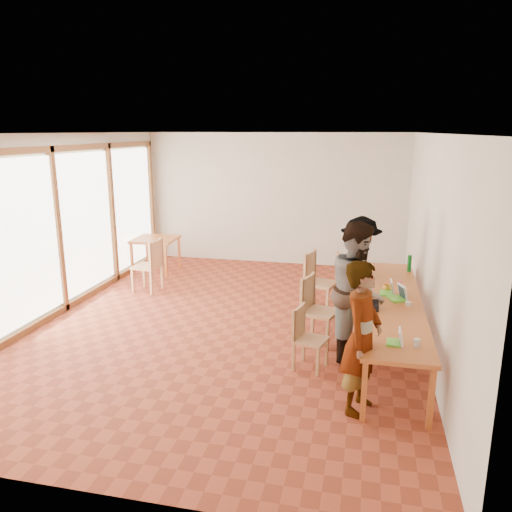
{
  "coord_description": "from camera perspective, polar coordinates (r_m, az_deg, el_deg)",
  "views": [
    {
      "loc": [
        2.08,
        -7.28,
        3.04
      ],
      "look_at": [
        0.41,
        0.23,
        1.1
      ],
      "focal_mm": 35.0,
      "sensor_mm": 36.0,
      "label": 1
    }
  ],
  "objects": [
    {
      "name": "chair_spare",
      "position": [
        9.77,
        -11.84,
        -0.45
      ],
      "size": [
        0.53,
        0.53,
        0.54
      ],
      "rotation": [
        0.0,
        0.0,
        3.01
      ],
      "color": "#E1A570",
      "rests_on": "ground"
    },
    {
      "name": "yellow_mug",
      "position": [
        7.59,
        14.72,
        -3.52
      ],
      "size": [
        0.15,
        0.15,
        0.09
      ],
      "primitive_type": "imported",
      "rotation": [
        0.0,
        0.0,
        -0.32
      ],
      "color": "#FDAA28",
      "rests_on": "communal_table"
    },
    {
      "name": "laptop_near",
      "position": [
        5.79,
        15.82,
        -9.19
      ],
      "size": [
        0.2,
        0.22,
        0.18
      ],
      "rotation": [
        0.0,
        0.0,
        -0.08
      ],
      "color": "#5FD532",
      "rests_on": "communal_table"
    },
    {
      "name": "clear_glass",
      "position": [
        5.78,
        17.9,
        -9.42
      ],
      "size": [
        0.07,
        0.07,
        0.09
      ],
      "primitive_type": "cylinder",
      "color": "silver",
      "rests_on": "communal_table"
    },
    {
      "name": "window_wall",
      "position": [
        8.99,
        -21.83,
        3.27
      ],
      "size": [
        0.1,
        8.0,
        3.0
      ],
      "primitive_type": "cube",
      "color": "white",
      "rests_on": "ground"
    },
    {
      "name": "ground",
      "position": [
        8.16,
        -3.17,
        -7.74
      ],
      "size": [
        8.0,
        8.0,
        0.0
      ],
      "primitive_type": "plane",
      "color": "#9B3E25",
      "rests_on": "ground"
    },
    {
      "name": "wall_front",
      "position": [
        4.18,
        -18.56,
        -8.26
      ],
      "size": [
        6.0,
        0.1,
        3.0
      ],
      "primitive_type": "cube",
      "color": "beige",
      "rests_on": "ground"
    },
    {
      "name": "person_near",
      "position": [
        5.6,
        11.99,
        -9.11
      ],
      "size": [
        0.57,
        0.72,
        1.72
      ],
      "primitive_type": "imported",
      "rotation": [
        0.0,
        0.0,
        1.29
      ],
      "color": "gray",
      "rests_on": "ground"
    },
    {
      "name": "ceiling",
      "position": [
        7.57,
        -3.48,
        13.98
      ],
      "size": [
        6.0,
        8.0,
        0.04
      ],
      "primitive_type": "cube",
      "color": "white",
      "rests_on": "wall_back"
    },
    {
      "name": "wall_right",
      "position": [
        7.5,
        19.34,
        1.49
      ],
      "size": [
        0.1,
        8.0,
        3.0
      ],
      "primitive_type": "cube",
      "color": "beige",
      "rests_on": "ground"
    },
    {
      "name": "wall_back",
      "position": [
        11.57,
        2.11,
        6.5
      ],
      "size": [
        6.0,
        0.1,
        3.0
      ],
      "primitive_type": "cube",
      "color": "beige",
      "rests_on": "ground"
    },
    {
      "name": "pink_phone",
      "position": [
        8.09,
        16.14,
        -2.81
      ],
      "size": [
        0.05,
        0.1,
        0.01
      ],
      "primitive_type": "cube",
      "color": "#E04659",
      "rests_on": "communal_table"
    },
    {
      "name": "laptop_mid",
      "position": [
        7.24,
        16.05,
        -4.35
      ],
      "size": [
        0.3,
        0.32,
        0.22
      ],
      "rotation": [
        0.0,
        0.0,
        0.38
      ],
      "color": "#5FD532",
      "rests_on": "communal_table"
    },
    {
      "name": "chair_mid",
      "position": [
        7.35,
        6.61,
        -5.26
      ],
      "size": [
        0.58,
        0.58,
        0.53
      ],
      "rotation": [
        0.0,
        0.0,
        -0.3
      ],
      "color": "#E1A570",
      "rests_on": "ground"
    },
    {
      "name": "laptop_far",
      "position": [
        7.44,
        14.98,
        -3.82
      ],
      "size": [
        0.22,
        0.25,
        0.21
      ],
      "rotation": [
        0.0,
        0.0,
        0.03
      ],
      "color": "#5FD532",
      "rests_on": "communal_table"
    },
    {
      "name": "side_table",
      "position": [
        11.16,
        -11.42,
        1.62
      ],
      "size": [
        0.9,
        0.9,
        0.75
      ],
      "rotation": [
        0.0,
        0.0,
        0.04
      ],
      "color": "#C8632C",
      "rests_on": "ground"
    },
    {
      "name": "green_bottle",
      "position": [
        8.69,
        17.13,
        -0.81
      ],
      "size": [
        0.07,
        0.07,
        0.28
      ],
      "primitive_type": "cylinder",
      "color": "#0F6B21",
      "rests_on": "communal_table"
    },
    {
      "name": "black_pouch",
      "position": [
        6.8,
        13.17,
        -5.51
      ],
      "size": [
        0.16,
        0.26,
        0.09
      ],
      "primitive_type": "cube",
      "color": "black",
      "rests_on": "communal_table"
    },
    {
      "name": "person_mid",
      "position": [
        6.9,
        11.47,
        -3.83
      ],
      "size": [
        0.76,
        0.95,
        1.89
      ],
      "primitive_type": "imported",
      "rotation": [
        0.0,
        0.0,
        1.62
      ],
      "color": "gray",
      "rests_on": "ground"
    },
    {
      "name": "communal_table",
      "position": [
        7.25,
        15.26,
        -5.17
      ],
      "size": [
        0.8,
        4.0,
        0.75
      ],
      "color": "#C8632C",
      "rests_on": "ground"
    },
    {
      "name": "chair_empty",
      "position": [
        8.77,
        10.25,
        -2.19
      ],
      "size": [
        0.6,
        0.6,
        0.53
      ],
      "rotation": [
        0.0,
        0.0,
        0.39
      ],
      "color": "#E1A570",
      "rests_on": "ground"
    },
    {
      "name": "chair_near",
      "position": [
        6.59,
        5.56,
        -8.51
      ],
      "size": [
        0.47,
        0.47,
        0.44
      ],
      "rotation": [
        0.0,
        0.0,
        -0.26
      ],
      "color": "#E1A570",
      "rests_on": "ground"
    },
    {
      "name": "chair_far",
      "position": [
        8.64,
        6.79,
        -2.16
      ],
      "size": [
        0.59,
        0.59,
        0.54
      ],
      "rotation": [
        0.0,
        0.0,
        -0.29
      ],
      "color": "#E1A570",
      "rests_on": "ground"
    },
    {
      "name": "condiment_cup",
      "position": [
        7.02,
        17.01,
        -5.28
      ],
      "size": [
        0.08,
        0.08,
        0.06
      ],
      "primitive_type": "cylinder",
      "color": "white",
      "rests_on": "communal_table"
    },
    {
      "name": "person_far",
      "position": [
        8.17,
        11.73,
        -1.59
      ],
      "size": [
        0.72,
        1.16,
        1.73
      ],
      "primitive_type": "imported",
      "rotation": [
        0.0,
        0.0,
        1.5
      ],
      "color": "gray",
      "rests_on": "ground"
    }
  ]
}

